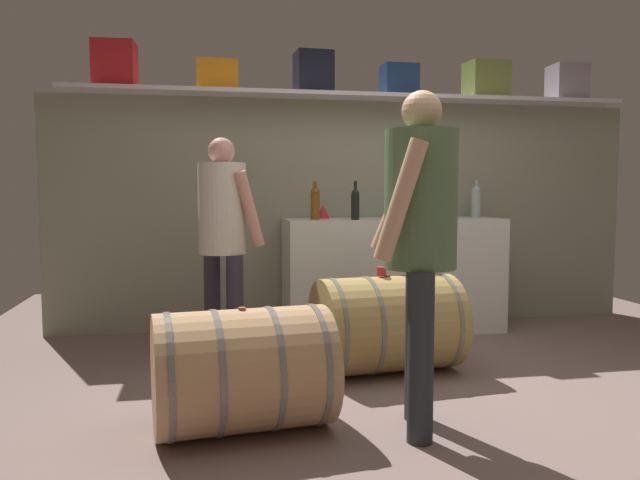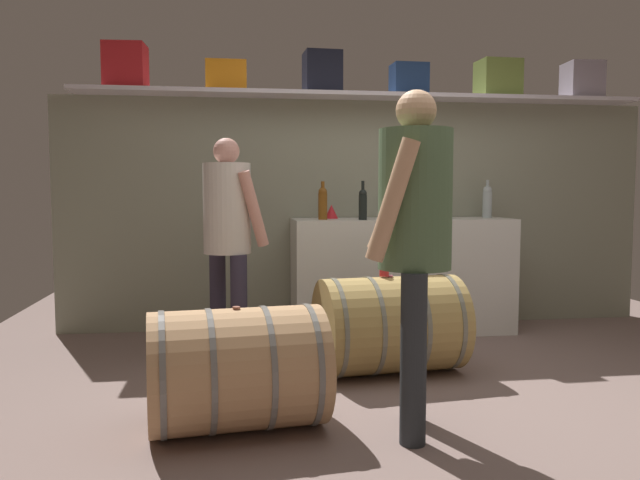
# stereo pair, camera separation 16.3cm
# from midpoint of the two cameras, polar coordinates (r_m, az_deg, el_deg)

# --- Properties ---
(ground_plane) EXTENTS (6.23, 7.38, 0.02)m
(ground_plane) POSITION_cam_midpoint_polar(r_m,az_deg,el_deg) (4.00, 7.02, -12.47)
(ground_plane) COLOR #7F6962
(back_wall_panel) EXTENTS (5.03, 0.10, 1.91)m
(back_wall_panel) POSITION_cam_midpoint_polar(r_m,az_deg,el_deg) (5.34, 2.02, 2.40)
(back_wall_panel) COLOR gray
(back_wall_panel) RESTS_ON ground
(high_shelf_board) EXTENTS (4.62, 0.40, 0.03)m
(high_shelf_board) POSITION_cam_midpoint_polar(r_m,az_deg,el_deg) (5.24, 2.42, 13.00)
(high_shelf_board) COLOR silver
(high_shelf_board) RESTS_ON back_wall_panel
(toolcase_red) EXTENTS (0.33, 0.28, 0.35)m
(toolcase_red) POSITION_cam_midpoint_polar(r_m,az_deg,el_deg) (5.19, -19.21, 14.95)
(toolcase_red) COLOR red
(toolcase_red) RESTS_ON high_shelf_board
(toolcase_orange) EXTENTS (0.32, 0.24, 0.24)m
(toolcase_orange) POSITION_cam_midpoint_polar(r_m,az_deg,el_deg) (5.13, -10.37, 14.62)
(toolcase_orange) COLOR orange
(toolcase_orange) RESTS_ON high_shelf_board
(toolcase_black) EXTENTS (0.30, 0.27, 0.33)m
(toolcase_black) POSITION_cam_midpoint_polar(r_m,az_deg,el_deg) (5.21, -1.55, 15.10)
(toolcase_black) COLOR black
(toolcase_black) RESTS_ON high_shelf_board
(toolcase_navy) EXTENTS (0.29, 0.23, 0.26)m
(toolcase_navy) POSITION_cam_midpoint_polar(r_m,az_deg,el_deg) (5.36, 6.38, 14.35)
(toolcase_navy) COLOR navy
(toolcase_navy) RESTS_ON high_shelf_board
(toolcase_olive) EXTENTS (0.34, 0.28, 0.31)m
(toolcase_olive) POSITION_cam_midpoint_polar(r_m,az_deg,el_deg) (5.64, 14.17, 14.03)
(toolcase_olive) COLOR olive
(toolcase_olive) RESTS_ON high_shelf_board
(toolcase_grey) EXTENTS (0.31, 0.29, 0.31)m
(toolcase_grey) POSITION_cam_midpoint_polar(r_m,az_deg,el_deg) (5.99, 21.01, 13.31)
(toolcase_grey) COLOR gray
(toolcase_grey) RESTS_ON high_shelf_board
(work_cabinet) EXTENTS (1.78, 0.53, 0.93)m
(work_cabinet) POSITION_cam_midpoint_polar(r_m,az_deg,el_deg) (5.13, 5.82, -3.21)
(work_cabinet) COLOR white
(work_cabinet) RESTS_ON ground
(wine_bottle_amber) EXTENTS (0.07, 0.07, 0.30)m
(wine_bottle_amber) POSITION_cam_midpoint_polar(r_m,az_deg,el_deg) (4.85, -1.42, 3.47)
(wine_bottle_amber) COLOR brown
(wine_bottle_amber) RESTS_ON work_cabinet
(wine_bottle_clear) EXTENTS (0.08, 0.08, 0.32)m
(wine_bottle_clear) POSITION_cam_midpoint_polar(r_m,az_deg,el_deg) (5.43, 13.31, 3.53)
(wine_bottle_clear) COLOR #AFBDBF
(wine_bottle_clear) RESTS_ON work_cabinet
(wine_bottle_dark) EXTENTS (0.07, 0.07, 0.30)m
(wine_bottle_dark) POSITION_cam_midpoint_polar(r_m,az_deg,el_deg) (4.83, 2.29, 3.38)
(wine_bottle_dark) COLOR black
(wine_bottle_dark) RESTS_ON work_cabinet
(wine_glass) EXTENTS (0.07, 0.07, 0.14)m
(wine_glass) POSITION_cam_midpoint_polar(r_m,az_deg,el_deg) (5.05, 6.25, 3.03)
(wine_glass) COLOR white
(wine_glass) RESTS_ON work_cabinet
(red_funnel) EXTENTS (0.11, 0.11, 0.11)m
(red_funnel) POSITION_cam_midpoint_polar(r_m,az_deg,el_deg) (5.05, -0.65, 2.62)
(red_funnel) COLOR red
(red_funnel) RESTS_ON work_cabinet
(wine_barrel_near) EXTENTS (0.95, 0.70, 0.63)m
(wine_barrel_near) POSITION_cam_midpoint_polar(r_m,az_deg,el_deg) (4.01, 5.00, -7.68)
(wine_barrel_near) COLOR tan
(wine_barrel_near) RESTS_ON ground
(wine_barrel_far) EXTENTS (0.90, 0.68, 0.60)m
(wine_barrel_far) POSITION_cam_midpoint_polar(r_m,az_deg,el_deg) (3.08, -8.67, -11.73)
(wine_barrel_far) COLOR tan
(wine_barrel_far) RESTS_ON ground
(tasting_cup) EXTENTS (0.06, 0.06, 0.06)m
(tasting_cup) POSITION_cam_midpoint_polar(r_m,az_deg,el_deg) (3.94, 4.49, -2.90)
(tasting_cup) COLOR red
(tasting_cup) RESTS_ON wine_barrel_near
(winemaker_pouring) EXTENTS (0.45, 0.53, 1.62)m
(winemaker_pouring) POSITION_cam_midpoint_polar(r_m,az_deg,el_deg) (2.96, 7.51, 1.38)
(winemaker_pouring) COLOR #2A2E33
(winemaker_pouring) RESTS_ON ground
(visitor_tasting) EXTENTS (0.45, 0.50, 1.51)m
(visitor_tasting) POSITION_cam_midpoint_polar(r_m,az_deg,el_deg) (4.22, -9.98, 1.35)
(visitor_tasting) COLOR #2F2A3D
(visitor_tasting) RESTS_ON ground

